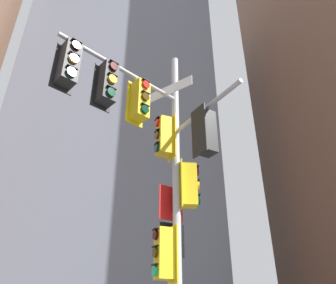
# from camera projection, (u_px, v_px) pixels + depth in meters

# --- Properties ---
(building_mid_block) EXTENTS (15.06, 15.06, 28.74)m
(building_mid_block) POSITION_uv_depth(u_px,v_px,m) (113.00, 163.00, 29.47)
(building_mid_block) COLOR slate
(building_mid_block) RESTS_ON ground
(signal_pole_assembly) EXTENTS (3.74, 2.54, 8.41)m
(signal_pole_assembly) POSITION_uv_depth(u_px,v_px,m) (156.00, 152.00, 7.27)
(signal_pole_assembly) COLOR #B2B2B5
(signal_pole_assembly) RESTS_ON ground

